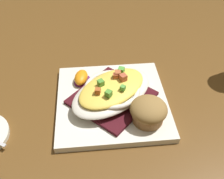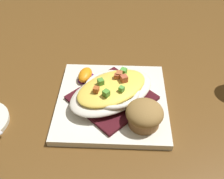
# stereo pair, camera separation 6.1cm
# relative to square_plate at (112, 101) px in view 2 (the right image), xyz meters

# --- Properties ---
(ground_plane) EXTENTS (2.60, 2.60, 0.00)m
(ground_plane) POSITION_rel_square_plate_xyz_m (0.00, 0.00, -0.01)
(ground_plane) COLOR brown
(square_plate) EXTENTS (0.26, 0.26, 0.02)m
(square_plate) POSITION_rel_square_plate_xyz_m (0.00, 0.00, 0.00)
(square_plate) COLOR silver
(square_plate) RESTS_ON ground_plane
(folded_napkin) EXTENTS (0.22, 0.22, 0.01)m
(folded_napkin) POSITION_rel_square_plate_xyz_m (0.00, 0.00, 0.01)
(folded_napkin) COLOR #411118
(folded_napkin) RESTS_ON square_plate
(gratin_dish) EXTENTS (0.24, 0.22, 0.05)m
(gratin_dish) POSITION_rel_square_plate_xyz_m (0.00, 0.00, 0.04)
(gratin_dish) COLOR white
(gratin_dish) RESTS_ON folded_napkin
(muffin) EXTENTS (0.08, 0.08, 0.05)m
(muffin) POSITION_rel_square_plate_xyz_m (0.07, -0.07, 0.03)
(muffin) COLOR olive
(muffin) RESTS_ON square_plate
(orange_garnish) EXTENTS (0.06, 0.06, 0.02)m
(orange_garnish) POSITION_rel_square_plate_xyz_m (-0.07, 0.07, 0.02)
(orange_garnish) COLOR #5D195D
(orange_garnish) RESTS_ON square_plate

